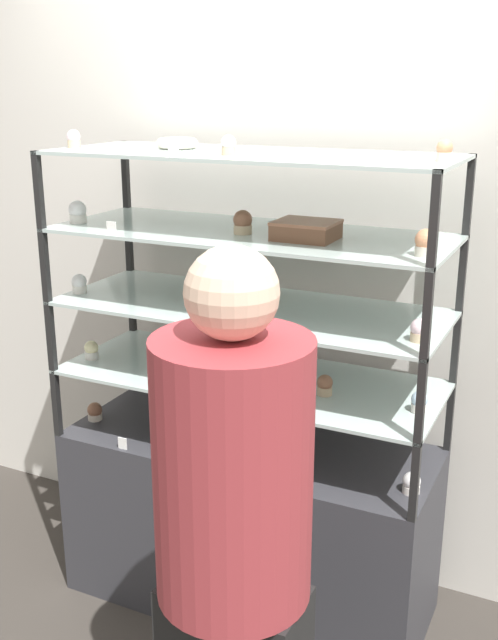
# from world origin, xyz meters

# --- Properties ---
(ground_plane) EXTENTS (20.00, 20.00, 0.00)m
(ground_plane) POSITION_xyz_m (0.00, 0.00, 0.00)
(ground_plane) COLOR #38332D
(back_wall) EXTENTS (8.00, 0.05, 2.60)m
(back_wall) POSITION_xyz_m (0.00, 0.42, 1.30)
(back_wall) COLOR silver
(back_wall) RESTS_ON ground_plane
(display_base) EXTENTS (1.37, 0.54, 0.68)m
(display_base) POSITION_xyz_m (0.00, 0.00, 0.34)
(display_base) COLOR #333338
(display_base) RESTS_ON ground_plane
(display_riser_lower) EXTENTS (1.37, 0.54, 0.26)m
(display_riser_lower) POSITION_xyz_m (0.00, 0.00, 0.93)
(display_riser_lower) COLOR black
(display_riser_lower) RESTS_ON display_base
(display_riser_middle) EXTENTS (1.37, 0.54, 0.26)m
(display_riser_middle) POSITION_xyz_m (0.00, 0.00, 1.19)
(display_riser_middle) COLOR black
(display_riser_middle) RESTS_ON display_riser_lower
(display_riser_upper) EXTENTS (1.37, 0.54, 0.26)m
(display_riser_upper) POSITION_xyz_m (0.00, 0.00, 1.45)
(display_riser_upper) COLOR black
(display_riser_upper) RESTS_ON display_riser_middle
(display_riser_top) EXTENTS (1.37, 0.54, 0.26)m
(display_riser_top) POSITION_xyz_m (0.00, 0.00, 1.72)
(display_riser_top) COLOR black
(display_riser_top) RESTS_ON display_riser_upper
(layer_cake_centerpiece) EXTENTS (0.19, 0.19, 0.11)m
(layer_cake_centerpiece) POSITION_xyz_m (-0.03, 0.06, 1.26)
(layer_cake_centerpiece) COLOR beige
(layer_cake_centerpiece) RESTS_ON display_riser_middle
(sheet_cake_frosted) EXTENTS (0.19, 0.17, 0.06)m
(sheet_cake_frosted) POSITION_xyz_m (0.22, -0.05, 1.50)
(sheet_cake_frosted) COLOR brown
(sheet_cake_frosted) RESTS_ON display_riser_upper
(cupcake_0) EXTENTS (0.06, 0.06, 0.07)m
(cupcake_0) POSITION_xyz_m (-0.63, -0.09, 0.71)
(cupcake_0) COLOR beige
(cupcake_0) RESTS_ON display_base
(cupcake_1) EXTENTS (0.06, 0.06, 0.07)m
(cupcake_1) POSITION_xyz_m (0.01, -0.12, 0.71)
(cupcake_1) COLOR beige
(cupcake_1) RESTS_ON display_base
(cupcake_2) EXTENTS (0.06, 0.06, 0.07)m
(cupcake_2) POSITION_xyz_m (0.63, -0.10, 0.71)
(cupcake_2) COLOR white
(cupcake_2) RESTS_ON display_base
(price_tag_0) EXTENTS (0.04, 0.00, 0.04)m
(price_tag_0) POSITION_xyz_m (-0.39, -0.25, 0.70)
(price_tag_0) COLOR white
(price_tag_0) RESTS_ON display_base
(cupcake_3) EXTENTS (0.05, 0.05, 0.07)m
(cupcake_3) POSITION_xyz_m (-0.62, -0.10, 0.98)
(cupcake_3) COLOR white
(cupcake_3) RESTS_ON display_riser_lower
(cupcake_4) EXTENTS (0.05, 0.05, 0.07)m
(cupcake_4) POSITION_xyz_m (-0.31, -0.12, 0.98)
(cupcake_4) COLOR beige
(cupcake_4) RESTS_ON display_riser_lower
(cupcake_5) EXTENTS (0.05, 0.05, 0.07)m
(cupcake_5) POSITION_xyz_m (0.01, -0.05, 0.98)
(cupcake_5) COLOR beige
(cupcake_5) RESTS_ON display_riser_lower
(cupcake_6) EXTENTS (0.05, 0.05, 0.07)m
(cupcake_6) POSITION_xyz_m (0.31, -0.05, 0.98)
(cupcake_6) COLOR #CCB28C
(cupcake_6) RESTS_ON display_riser_lower
(cupcake_7) EXTENTS (0.05, 0.05, 0.07)m
(cupcake_7) POSITION_xyz_m (0.63, -0.05, 0.98)
(cupcake_7) COLOR white
(cupcake_7) RESTS_ON display_riser_lower
(price_tag_1) EXTENTS (0.04, 0.00, 0.04)m
(price_tag_1) POSITION_xyz_m (0.21, -0.25, 0.96)
(price_tag_1) COLOR white
(price_tag_1) RESTS_ON display_riser_lower
(cupcake_8) EXTENTS (0.06, 0.06, 0.07)m
(cupcake_8) POSITION_xyz_m (-0.64, -0.12, 1.24)
(cupcake_8) COLOR white
(cupcake_8) RESTS_ON display_riser_middle
(cupcake_9) EXTENTS (0.06, 0.06, 0.07)m
(cupcake_9) POSITION_xyz_m (0.63, -0.12, 1.24)
(cupcake_9) COLOR #CCB28C
(cupcake_9) RESTS_ON display_riser_middle
(price_tag_2) EXTENTS (0.04, 0.00, 0.04)m
(price_tag_2) POSITION_xyz_m (0.20, -0.25, 1.23)
(price_tag_2) COLOR white
(price_tag_2) RESTS_ON display_riser_middle
(cupcake_10) EXTENTS (0.06, 0.06, 0.08)m
(cupcake_10) POSITION_xyz_m (-0.63, -0.11, 1.51)
(cupcake_10) COLOR white
(cupcake_10) RESTS_ON display_riser_upper
(cupcake_11) EXTENTS (0.06, 0.06, 0.08)m
(cupcake_11) POSITION_xyz_m (0.00, -0.05, 1.51)
(cupcake_11) COLOR #CCB28C
(cupcake_11) RESTS_ON display_riser_upper
(cupcake_12) EXTENTS (0.06, 0.06, 0.08)m
(cupcake_12) POSITION_xyz_m (0.63, -0.12, 1.51)
(cupcake_12) COLOR beige
(cupcake_12) RESTS_ON display_riser_upper
(price_tag_3) EXTENTS (0.04, 0.00, 0.04)m
(price_tag_3) POSITION_xyz_m (-0.38, -0.25, 1.49)
(price_tag_3) COLOR white
(price_tag_3) RESTS_ON display_riser_upper
(cupcake_13) EXTENTS (0.05, 0.05, 0.06)m
(cupcake_13) POSITION_xyz_m (-0.63, -0.10, 1.76)
(cupcake_13) COLOR #CCB28C
(cupcake_13) RESTS_ON display_riser_top
(cupcake_14) EXTENTS (0.05, 0.05, 0.06)m
(cupcake_14) POSITION_xyz_m (-0.01, -0.13, 1.76)
(cupcake_14) COLOR #CCB28C
(cupcake_14) RESTS_ON display_riser_top
(cupcake_15) EXTENTS (0.05, 0.05, 0.06)m
(cupcake_15) POSITION_xyz_m (0.64, -0.04, 1.76)
(cupcake_15) COLOR beige
(cupcake_15) RESTS_ON display_riser_top
(price_tag_4) EXTENTS (0.04, 0.00, 0.04)m
(price_tag_4) POSITION_xyz_m (-0.14, -0.25, 1.75)
(price_tag_4) COLOR white
(price_tag_4) RESTS_ON display_riser_top
(donut_glazed) EXTENTS (0.14, 0.14, 0.04)m
(donut_glazed) POSITION_xyz_m (-0.29, 0.03, 1.75)
(donut_glazed) COLOR #EFE5CC
(donut_glazed) RESTS_ON display_riser_top
(customer_figure) EXTENTS (0.38, 0.38, 1.62)m
(customer_figure) POSITION_xyz_m (0.38, -0.87, 0.86)
(customer_figure) COLOR black
(customer_figure) RESTS_ON ground_plane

